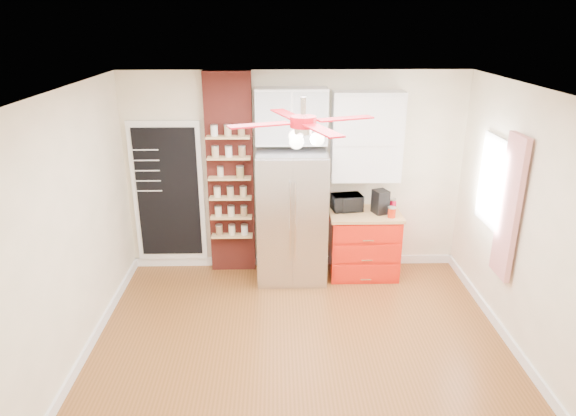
{
  "coord_description": "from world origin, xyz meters",
  "views": [
    {
      "loc": [
        -0.25,
        -4.6,
        3.31
      ],
      "look_at": [
        -0.12,
        0.9,
        1.26
      ],
      "focal_mm": 32.0,
      "sensor_mm": 36.0,
      "label": 1
    }
  ],
  "objects_px": {
    "pantry_jar_oats": "(220,172)",
    "ceiling_fan": "(303,122)",
    "red_cabinet": "(363,244)",
    "fridge": "(292,216)",
    "toaster_oven": "(347,203)",
    "canister_left": "(392,213)",
    "coffee_maker": "(380,202)"
  },
  "relations": [
    {
      "from": "red_cabinet",
      "to": "fridge",
      "type": "bearing_deg",
      "value": -177.05
    },
    {
      "from": "ceiling_fan",
      "to": "pantry_jar_oats",
      "type": "relative_size",
      "value": 11.42
    },
    {
      "from": "toaster_oven",
      "to": "canister_left",
      "type": "height_order",
      "value": "toaster_oven"
    },
    {
      "from": "fridge",
      "to": "ceiling_fan",
      "type": "height_order",
      "value": "ceiling_fan"
    },
    {
      "from": "coffee_maker",
      "to": "pantry_jar_oats",
      "type": "distance_m",
      "value": 2.12
    },
    {
      "from": "ceiling_fan",
      "to": "pantry_jar_oats",
      "type": "height_order",
      "value": "ceiling_fan"
    },
    {
      "from": "fridge",
      "to": "red_cabinet",
      "type": "height_order",
      "value": "fridge"
    },
    {
      "from": "ceiling_fan",
      "to": "toaster_oven",
      "type": "height_order",
      "value": "ceiling_fan"
    },
    {
      "from": "red_cabinet",
      "to": "canister_left",
      "type": "bearing_deg",
      "value": -29.48
    },
    {
      "from": "canister_left",
      "to": "pantry_jar_oats",
      "type": "relative_size",
      "value": 1.02
    },
    {
      "from": "red_cabinet",
      "to": "pantry_jar_oats",
      "type": "xyz_separation_m",
      "value": [
        -1.89,
        0.13,
        0.98
      ]
    },
    {
      "from": "red_cabinet",
      "to": "toaster_oven",
      "type": "relative_size",
      "value": 2.42
    },
    {
      "from": "coffee_maker",
      "to": "fridge",
      "type": "bearing_deg",
      "value": 161.15
    },
    {
      "from": "fridge",
      "to": "toaster_oven",
      "type": "bearing_deg",
      "value": 11.32
    },
    {
      "from": "red_cabinet",
      "to": "ceiling_fan",
      "type": "bearing_deg",
      "value": -118.71
    },
    {
      "from": "red_cabinet",
      "to": "ceiling_fan",
      "type": "height_order",
      "value": "ceiling_fan"
    },
    {
      "from": "canister_left",
      "to": "coffee_maker",
      "type": "bearing_deg",
      "value": 127.34
    },
    {
      "from": "red_cabinet",
      "to": "coffee_maker",
      "type": "bearing_deg",
      "value": -5.09
    },
    {
      "from": "toaster_oven",
      "to": "canister_left",
      "type": "distance_m",
      "value": 0.61
    },
    {
      "from": "pantry_jar_oats",
      "to": "ceiling_fan",
      "type": "bearing_deg",
      "value": -61.77
    },
    {
      "from": "ceiling_fan",
      "to": "toaster_oven",
      "type": "distance_m",
      "value": 2.37
    },
    {
      "from": "ceiling_fan",
      "to": "canister_left",
      "type": "xyz_separation_m",
      "value": [
        1.23,
        1.5,
        -1.46
      ]
    },
    {
      "from": "ceiling_fan",
      "to": "red_cabinet",
      "type": "bearing_deg",
      "value": 61.29
    },
    {
      "from": "fridge",
      "to": "toaster_oven",
      "type": "xyz_separation_m",
      "value": [
        0.74,
        0.15,
        0.13
      ]
    },
    {
      "from": "coffee_maker",
      "to": "ceiling_fan",
      "type": "bearing_deg",
      "value": -144.19
    },
    {
      "from": "toaster_oven",
      "to": "fridge",
      "type": "bearing_deg",
      "value": -179.16
    },
    {
      "from": "coffee_maker",
      "to": "canister_left",
      "type": "height_order",
      "value": "coffee_maker"
    },
    {
      "from": "red_cabinet",
      "to": "ceiling_fan",
      "type": "xyz_separation_m",
      "value": [
        -0.92,
        -1.68,
        1.97
      ]
    },
    {
      "from": "ceiling_fan",
      "to": "canister_left",
      "type": "height_order",
      "value": "ceiling_fan"
    },
    {
      "from": "coffee_maker",
      "to": "pantry_jar_oats",
      "type": "relative_size",
      "value": 2.54
    },
    {
      "from": "coffee_maker",
      "to": "pantry_jar_oats",
      "type": "height_order",
      "value": "pantry_jar_oats"
    },
    {
      "from": "ceiling_fan",
      "to": "canister_left",
      "type": "relative_size",
      "value": 11.23
    }
  ]
}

